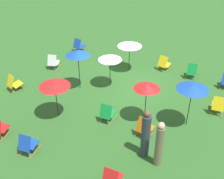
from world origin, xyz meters
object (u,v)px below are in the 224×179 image
object	(u,v)px
deckchair_10	(53,62)
umbrella_0	(110,58)
umbrella_4	(54,84)
deckchair_11	(164,64)
umbrella_5	(130,44)
person_0	(159,145)
umbrella_3	(147,85)
deckchair_4	(79,46)
umbrella_2	(193,87)
person_1	(146,135)
deckchair_8	(145,128)
deckchair_9	(14,84)
deckchair_7	(112,179)
deckchair_3	(218,106)
umbrella_1	(78,53)
deckchair_0	(28,144)
deckchair_1	(192,71)
deckchair_6	(107,113)

from	to	relation	value
deckchair_10	umbrella_0	size ratio (longest dim) A/B	0.53
umbrella_4	deckchair_11	bearing A→B (deg)	-112.22
deckchair_10	umbrella_5	xyz separation A→B (m)	(-3.68, -1.82, 1.17)
umbrella_5	person_0	bearing A→B (deg)	124.41
umbrella_3	umbrella_0	bearing A→B (deg)	-32.60
deckchair_4	umbrella_2	xyz separation A→B (m)	(-7.81, 3.69, 1.43)
person_1	deckchair_10	bearing A→B (deg)	52.75
deckchair_8	umbrella_0	world-z (taller)	umbrella_0
person_1	umbrella_4	bearing A→B (deg)	75.90
deckchair_9	umbrella_3	size ratio (longest dim) A/B	0.48
deckchair_7	person_0	bearing A→B (deg)	-123.54
deckchair_3	umbrella_1	xyz separation A→B (m)	(6.26, 1.17, 1.50)
umbrella_4	umbrella_5	bearing A→B (deg)	-99.14
deckchair_7	deckchair_9	size ratio (longest dim) A/B	0.96
deckchair_0	umbrella_3	size ratio (longest dim) A/B	0.47
deckchair_1	person_1	world-z (taller)	person_1
umbrella_0	umbrella_4	size ratio (longest dim) A/B	0.99
deckchair_6	deckchair_3	bearing A→B (deg)	-151.21
umbrella_5	deckchair_1	bearing A→B (deg)	-165.49
deckchair_9	umbrella_0	distance (m)	4.75
deckchair_8	deckchair_11	world-z (taller)	same
deckchair_7	umbrella_5	distance (m)	7.81
deckchair_1	deckchair_11	size ratio (longest dim) A/B	1.00
deckchair_1	deckchair_3	distance (m)	3.04
deckchair_0	deckchair_3	size ratio (longest dim) A/B	1.00
deckchair_8	umbrella_4	bearing A→B (deg)	22.63
deckchair_3	deckchair_9	size ratio (longest dim) A/B	0.96
umbrella_1	umbrella_2	size ratio (longest dim) A/B	1.05
deckchair_9	deckchair_6	bearing A→B (deg)	-161.69
deckchair_1	umbrella_0	world-z (taller)	umbrella_0
deckchair_4	umbrella_4	world-z (taller)	umbrella_4
deckchair_4	deckchair_10	distance (m)	2.50
deckchair_0	umbrella_2	bearing A→B (deg)	-144.39
deckchair_1	deckchair_9	size ratio (longest dim) A/B	0.99
umbrella_3	person_0	size ratio (longest dim) A/B	1.00
deckchair_9	person_0	bearing A→B (deg)	-171.16
deckchair_3	deckchair_4	world-z (taller)	same
deckchair_8	person_1	bearing A→B (deg)	126.38
deckchair_7	deckchair_1	bearing A→B (deg)	-96.25
deckchair_4	deckchair_9	size ratio (longest dim) A/B	0.96
deckchair_1	deckchair_9	distance (m)	8.84
umbrella_2	deckchair_3	bearing A→B (deg)	-122.84
umbrella_5	umbrella_3	bearing A→B (deg)	124.82
deckchair_4	deckchair_6	bearing A→B (deg)	139.04
umbrella_4	umbrella_5	size ratio (longest dim) A/B	0.99
deckchair_3	deckchair_6	bearing A→B (deg)	27.20
deckchair_9	umbrella_2	size ratio (longest dim) A/B	0.45
deckchair_3	person_1	world-z (taller)	person_1
deckchair_6	umbrella_1	world-z (taller)	umbrella_1
deckchair_0	umbrella_5	size ratio (longest dim) A/B	0.50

